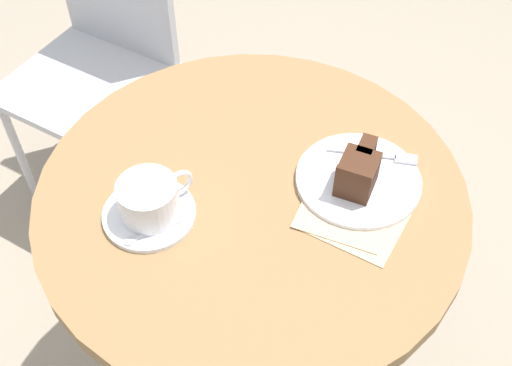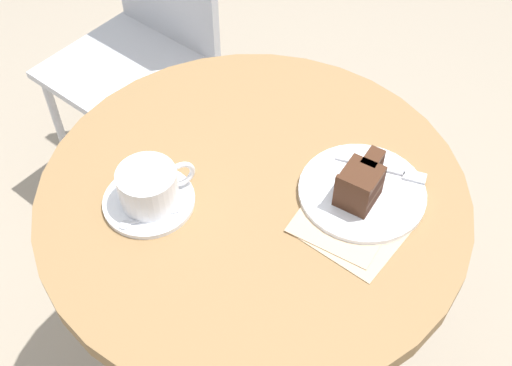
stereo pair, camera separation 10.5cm
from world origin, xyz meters
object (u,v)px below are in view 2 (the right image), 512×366
(cafe_chair, at_px, (145,21))
(coffee_cup, at_px, (149,186))
(cake_plate, at_px, (362,192))
(napkin, at_px, (350,222))
(saucer, at_px, (149,201))
(cake_slice, at_px, (361,184))
(fork, at_px, (392,171))
(teaspoon, at_px, (141,220))

(cafe_chair, bearing_deg, coffee_cup, -41.95)
(cake_plate, relative_size, napkin, 0.97)
(coffee_cup, distance_m, cafe_chair, 0.82)
(saucer, relative_size, cake_plate, 0.71)
(cake_slice, relative_size, fork, 0.86)
(teaspoon, distance_m, cake_plate, 0.37)
(cake_plate, distance_m, fork, 0.07)
(cake_plate, bearing_deg, coffee_cup, 154.86)
(saucer, xyz_separation_m, coffee_cup, (0.00, -0.00, 0.04))
(saucer, distance_m, cake_slice, 0.35)
(cake_slice, bearing_deg, cake_plate, 31.43)
(coffee_cup, height_order, napkin, coffee_cup)
(cake_plate, bearing_deg, teaspoon, 161.94)
(napkin, bearing_deg, cake_plate, 39.03)
(saucer, height_order, teaspoon, teaspoon)
(cake_plate, bearing_deg, fork, 8.42)
(cake_slice, xyz_separation_m, fork, (0.08, 0.02, -0.03))
(coffee_cup, bearing_deg, cake_plate, -25.14)
(teaspoon, relative_size, napkin, 0.44)
(saucer, relative_size, napkin, 0.69)
(coffee_cup, xyz_separation_m, cake_plate, (0.32, -0.15, -0.04))
(saucer, xyz_separation_m, cafe_chair, (0.26, 0.74, -0.19))
(fork, bearing_deg, teaspoon, -147.06)
(coffee_cup, bearing_deg, fork, -19.93)
(coffee_cup, relative_size, cake_slice, 1.23)
(teaspoon, bearing_deg, saucer, -117.31)
(coffee_cup, relative_size, cake_plate, 0.62)
(cake_plate, bearing_deg, saucer, 154.85)
(cake_plate, height_order, cafe_chair, cafe_chair)
(saucer, bearing_deg, cake_slice, -27.31)
(teaspoon, bearing_deg, napkin, 162.16)
(teaspoon, xyz_separation_m, cake_plate, (0.35, -0.11, -0.01))
(napkin, bearing_deg, saucer, 144.68)
(cake_plate, xyz_separation_m, fork, (0.07, 0.01, 0.01))
(coffee_cup, height_order, cafe_chair, cafe_chair)
(coffee_cup, bearing_deg, cake_slice, -27.33)
(saucer, height_order, cake_plate, cake_plate)
(fork, height_order, napkin, fork)
(teaspoon, bearing_deg, cafe_chair, -100.70)
(fork, bearing_deg, cake_plate, -124.57)
(fork, bearing_deg, coffee_cup, -152.93)
(coffee_cup, distance_m, napkin, 0.33)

